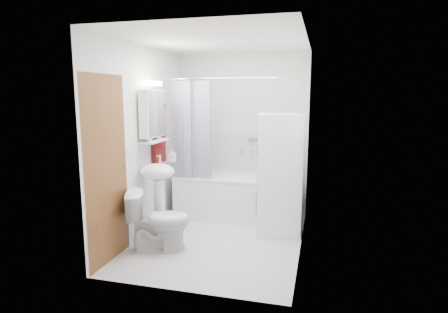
% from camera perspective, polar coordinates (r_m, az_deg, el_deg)
% --- Properties ---
extents(floor, '(2.60, 2.60, 0.00)m').
position_cam_1_polar(floor, '(4.80, -0.75, -12.47)').
color(floor, silver).
rests_on(floor, ground).
extents(room_walls, '(2.60, 2.60, 2.60)m').
position_cam_1_polar(room_walls, '(4.46, -0.79, 5.54)').
color(room_walls, silver).
rests_on(room_walls, ground).
extents(wainscot, '(1.98, 2.58, 2.58)m').
position_cam_1_polar(wainscot, '(4.88, 0.16, -4.68)').
color(wainscot, white).
rests_on(wainscot, ground).
extents(door, '(0.05, 2.00, 2.00)m').
position_cam_1_polar(door, '(4.38, -14.81, -1.27)').
color(door, brown).
rests_on(door, ground).
extents(bathtub, '(1.63, 0.77, 0.62)m').
position_cam_1_polar(bathtub, '(5.54, 1.42, -5.69)').
color(bathtub, white).
rests_on(bathtub, ground).
extents(tub_spout, '(0.04, 0.12, 0.04)m').
position_cam_1_polar(tub_spout, '(5.70, 4.17, 0.84)').
color(tub_spout, silver).
rests_on(tub_spout, room_walls).
extents(curtain_rod, '(1.81, 0.02, 0.02)m').
position_cam_1_polar(curtain_rod, '(5.04, 0.62, 11.82)').
color(curtain_rod, silver).
rests_on(curtain_rod, room_walls).
extents(shower_curtain, '(0.55, 0.02, 1.45)m').
position_cam_1_polar(shower_curtain, '(5.22, -5.08, 3.46)').
color(shower_curtain, '#141242').
rests_on(shower_curtain, curtain_rod).
extents(sink, '(0.44, 0.37, 1.04)m').
position_cam_1_polar(sink, '(4.72, -10.04, -4.01)').
color(sink, white).
rests_on(sink, ground).
extents(medicine_cabinet, '(0.13, 0.50, 0.71)m').
position_cam_1_polar(medicine_cabinet, '(4.87, -10.86, 6.62)').
color(medicine_cabinet, white).
rests_on(medicine_cabinet, room_walls).
extents(shelf, '(0.18, 0.54, 0.02)m').
position_cam_1_polar(shelf, '(4.89, -10.57, 2.35)').
color(shelf, silver).
rests_on(shelf, room_walls).
extents(shower_caddy, '(0.22, 0.06, 0.02)m').
position_cam_1_polar(shower_caddy, '(5.65, 4.67, 2.90)').
color(shower_caddy, silver).
rests_on(shower_caddy, room_walls).
extents(towel, '(0.07, 0.33, 0.81)m').
position_cam_1_polar(towel, '(5.13, -9.90, 3.61)').
color(towel, '#570B10').
rests_on(towel, room_walls).
extents(washer_dryer, '(0.63, 0.62, 1.55)m').
position_cam_1_polar(washer_dryer, '(4.87, 8.35, -2.69)').
color(washer_dryer, white).
rests_on(washer_dryer, ground).
extents(toilet, '(0.81, 0.63, 0.70)m').
position_cam_1_polar(toilet, '(4.44, -9.91, -9.64)').
color(toilet, white).
rests_on(toilet, ground).
extents(soap_pump, '(0.08, 0.17, 0.08)m').
position_cam_1_polar(soap_pump, '(4.99, -7.88, -0.35)').
color(soap_pump, gray).
rests_on(soap_pump, sink).
extents(shelf_bottle, '(0.07, 0.18, 0.07)m').
position_cam_1_polar(shelf_bottle, '(4.75, -11.35, 2.70)').
color(shelf_bottle, gray).
rests_on(shelf_bottle, shelf).
extents(shelf_cup, '(0.10, 0.09, 0.10)m').
position_cam_1_polar(shelf_cup, '(4.99, -10.00, 3.23)').
color(shelf_cup, gray).
rests_on(shelf_cup, shelf).
extents(shampoo_a, '(0.13, 0.17, 0.13)m').
position_cam_1_polar(shampoo_a, '(5.62, 6.06, 3.62)').
color(shampoo_a, gray).
rests_on(shampoo_a, shower_caddy).
extents(shampoo_b, '(0.08, 0.21, 0.08)m').
position_cam_1_polar(shampoo_b, '(5.61, 7.27, 3.32)').
color(shampoo_b, '#252797').
rests_on(shampoo_b, shower_caddy).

